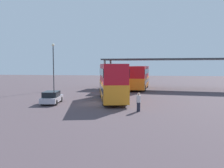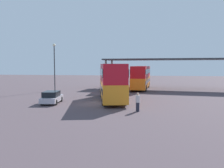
# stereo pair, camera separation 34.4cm
# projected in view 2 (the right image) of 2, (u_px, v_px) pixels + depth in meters

# --- Properties ---
(ground_plane) EXTENTS (140.00, 140.00, 0.00)m
(ground_plane) POSITION_uv_depth(u_px,v_px,m) (96.00, 104.00, 25.54)
(ground_plane) COLOR #4D4046
(double_decker_main) EXTENTS (4.83, 10.60, 4.35)m
(double_decker_main) POSITION_uv_depth(u_px,v_px,m) (112.00, 81.00, 27.32)
(double_decker_main) COLOR orange
(double_decker_main) RESTS_ON ground_plane
(parked_hatchback) EXTENTS (2.17, 4.04, 1.35)m
(parked_hatchback) POSITION_uv_depth(u_px,v_px,m) (52.00, 97.00, 25.62)
(parked_hatchback) COLOR #AFABB9
(parked_hatchback) RESTS_ON ground_plane
(double_decker_near_canopy) EXTENTS (2.76, 11.01, 4.09)m
(double_decker_near_canopy) POSITION_uv_depth(u_px,v_px,m) (118.00, 76.00, 40.97)
(double_decker_near_canopy) COLOR orange
(double_decker_near_canopy) RESTS_ON ground_plane
(double_decker_mid_row) EXTENTS (3.18, 11.14, 4.04)m
(double_decker_mid_row) POSITION_uv_depth(u_px,v_px,m) (141.00, 77.00, 40.88)
(double_decker_mid_row) COLOR orange
(double_decker_mid_row) RESTS_ON ground_plane
(depot_canopy) EXTENTS (24.22, 7.98, 5.38)m
(depot_canopy) POSITION_uv_depth(u_px,v_px,m) (170.00, 60.00, 41.26)
(depot_canopy) COLOR #33353A
(depot_canopy) RESTS_ON ground_plane
(lamppost_tall) EXTENTS (0.44, 0.44, 7.74)m
(lamppost_tall) POSITION_uv_depth(u_px,v_px,m) (54.00, 61.00, 38.32)
(lamppost_tall) COLOR #33353A
(lamppost_tall) RESTS_ON ground_plane
(pedestrian_waiting) EXTENTS (0.38, 0.38, 1.73)m
(pedestrian_waiting) POSITION_uv_depth(u_px,v_px,m) (138.00, 102.00, 21.08)
(pedestrian_waiting) COLOR #262633
(pedestrian_waiting) RESTS_ON ground_plane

